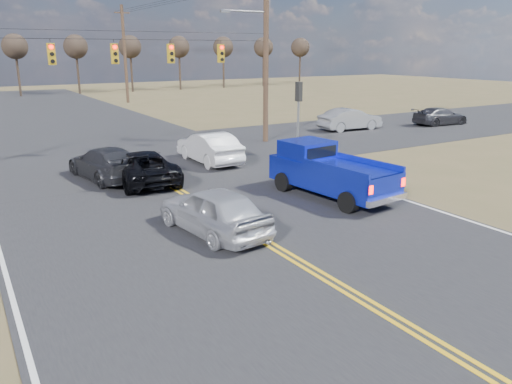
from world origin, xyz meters
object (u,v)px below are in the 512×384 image
black_suv (142,167)px  dgrey_car_queue (106,163)px  cross_car_east_near (350,119)px  cross_car_east_far (440,116)px  pickup_truck (328,172)px  white_car_queue (209,147)px  silver_suv (213,210)px

black_suv → dgrey_car_queue: bearing=-46.1°
cross_car_east_near → cross_car_east_far: size_ratio=1.03×
cross_car_east_far → black_suv: bearing=106.2°
black_suv → dgrey_car_queue: dgrey_car_queue is taller
pickup_truck → black_suv: (-5.48, 5.74, -0.29)m
pickup_truck → dgrey_car_queue: size_ratio=1.13×
white_car_queue → cross_car_east_near: 13.92m
silver_suv → cross_car_east_near: cross_car_east_near is taller
pickup_truck → white_car_queue: size_ratio=1.19×
silver_suv → dgrey_car_queue: silver_suv is taller
dgrey_car_queue → cross_car_east_far: size_ratio=1.08×
white_car_queue → cross_car_east_far: bearing=-172.0°
black_suv → white_car_queue: white_car_queue is taller
white_car_queue → cross_car_east_far: white_car_queue is taller
cross_car_east_near → pickup_truck: bearing=138.8°
pickup_truck → black_suv: bearing=127.7°
cross_car_east_far → pickup_truck: bearing=123.7°
cross_car_east_far → silver_suv: bearing=120.6°
pickup_truck → cross_car_east_near: 17.09m
cross_car_east_near → black_suv: bearing=113.5°
black_suv → cross_car_east_far: (24.99, 4.94, -0.03)m
silver_suv → white_car_queue: (4.33, 9.21, 0.02)m
white_car_queue → cross_car_east_near: (13.20, 4.42, -0.00)m
silver_suv → black_suv: 7.12m
pickup_truck → cross_car_east_near: bearing=39.8°
dgrey_car_queue → cross_car_east_far: (26.15, 3.56, -0.06)m
dgrey_car_queue → cross_car_east_near: (18.55, 5.13, 0.05)m
white_car_queue → dgrey_car_queue: white_car_queue is taller
pickup_truck → black_suv: pickup_truck is taller
cross_car_east_near → cross_car_east_far: (7.60, -1.57, -0.11)m
silver_suv → cross_car_east_far: size_ratio=0.96×
black_suv → pickup_truck: bearing=137.7°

